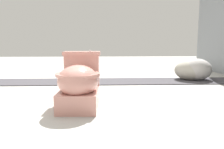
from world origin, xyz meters
TOP-DOWN VIEW (x-y plane):
  - ground_plane at (0.00, 0.00)m, footprint 14.00×14.00m
  - gravel_strip at (-1.11, 0.50)m, footprint 0.56×8.00m
  - toilet at (0.15, 0.13)m, footprint 0.64×0.40m
  - boulder_near at (-1.22, 1.72)m, footprint 0.59×0.61m
  - boulder_far at (-1.20, 1.82)m, footprint 0.48×0.55m

SIDE VIEW (x-z plane):
  - ground_plane at x=0.00m, z-range 0.00..0.00m
  - gravel_strip at x=-1.11m, z-range 0.00..0.01m
  - boulder_near at x=-1.22m, z-range 0.00..0.32m
  - boulder_far at x=-1.20m, z-range 0.00..0.34m
  - toilet at x=0.15m, z-range -0.04..0.48m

